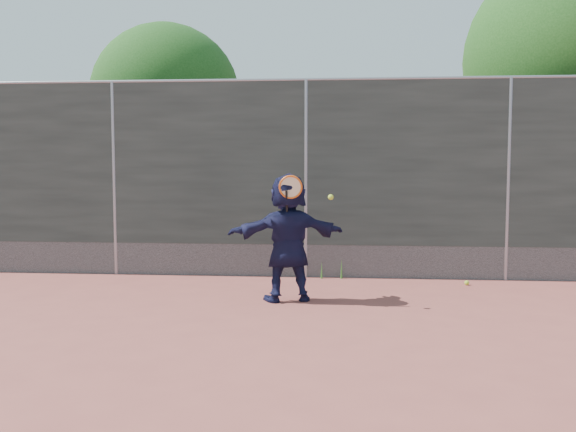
{
  "coord_description": "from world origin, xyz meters",
  "views": [
    {
      "loc": [
        0.59,
        -6.24,
        1.76
      ],
      "look_at": [
        -0.12,
        1.79,
        1.08
      ],
      "focal_mm": 40.0,
      "sensor_mm": 36.0,
      "label": 1
    }
  ],
  "objects": [
    {
      "name": "tree_right",
      "position": [
        4.68,
        5.75,
        3.49
      ],
      "size": [
        3.78,
        3.6,
        5.39
      ],
      "color": "#382314",
      "rests_on": "ground"
    },
    {
      "name": "ground",
      "position": [
        0.0,
        0.0,
        0.0
      ],
      "size": [
        80.0,
        80.0,
        0.0
      ],
      "primitive_type": "plane",
      "color": "#9E4C42",
      "rests_on": "ground"
    },
    {
      "name": "player",
      "position": [
        -0.12,
        1.79,
        0.81
      ],
      "size": [
        1.58,
        0.89,
        1.63
      ],
      "primitive_type": "imported",
      "rotation": [
        0.0,
        0.0,
        3.43
      ],
      "color": "#141738",
      "rests_on": "ground"
    },
    {
      "name": "swing_action",
      "position": [
        -0.03,
        1.59,
        1.43
      ],
      "size": [
        0.68,
        0.21,
        0.51
      ],
      "color": "#D15513",
      "rests_on": "ground"
    },
    {
      "name": "tree_left",
      "position": [
        -2.85,
        6.55,
        2.94
      ],
      "size": [
        3.15,
        3.0,
        4.53
      ],
      "color": "#382314",
      "rests_on": "ground"
    },
    {
      "name": "fence",
      "position": [
        -0.0,
        3.5,
        1.58
      ],
      "size": [
        20.0,
        0.06,
        3.03
      ],
      "color": "#38423D",
      "rests_on": "ground"
    },
    {
      "name": "ball_ground",
      "position": [
        2.35,
        3.03,
        0.03
      ],
      "size": [
        0.07,
        0.07,
        0.07
      ],
      "primitive_type": "sphere",
      "color": "#B1D72F",
      "rests_on": "ground"
    },
    {
      "name": "weed_clump",
      "position": [
        0.29,
        3.38,
        0.13
      ],
      "size": [
        0.68,
        0.07,
        0.3
      ],
      "color": "#387226",
      "rests_on": "ground"
    }
  ]
}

